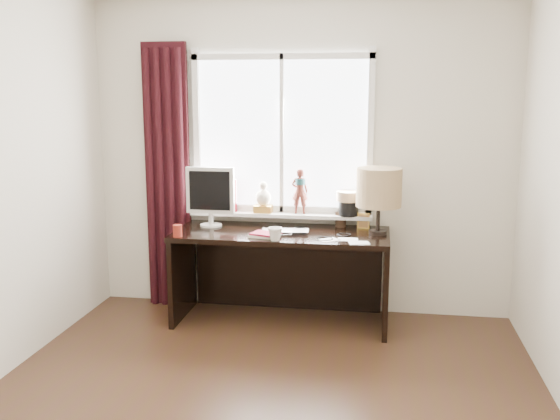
% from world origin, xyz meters
% --- Properties ---
extents(wall_back, '(3.50, 0.00, 2.60)m').
position_xyz_m(wall_back, '(0.00, 2.00, 1.30)').
color(wall_back, beige).
rests_on(wall_back, ground).
extents(wall_front, '(3.50, 0.00, 2.60)m').
position_xyz_m(wall_front, '(0.00, -2.00, 1.30)').
color(wall_front, beige).
rests_on(wall_front, ground).
extents(laptop, '(0.39, 0.27, 0.03)m').
position_xyz_m(laptop, '(-0.06, 1.58, 0.76)').
color(laptop, silver).
rests_on(laptop, desk).
extents(mug, '(0.15, 0.15, 0.11)m').
position_xyz_m(mug, '(-0.10, 1.33, 0.80)').
color(mug, white).
rests_on(mug, desk).
extents(red_cup, '(0.07, 0.07, 0.09)m').
position_xyz_m(red_cup, '(-0.86, 1.34, 0.80)').
color(red_cup, maroon).
rests_on(red_cup, desk).
extents(window, '(1.52, 0.22, 1.40)m').
position_xyz_m(window, '(-0.14, 1.95, 1.30)').
color(window, white).
rests_on(window, ground).
extents(curtain, '(0.38, 0.09, 2.25)m').
position_xyz_m(curtain, '(-1.13, 1.91, 1.12)').
color(curtain, black).
rests_on(curtain, floor).
extents(desk, '(1.70, 0.70, 0.75)m').
position_xyz_m(desk, '(-0.10, 1.73, 0.51)').
color(desk, black).
rests_on(desk, floor).
extents(monitor, '(0.40, 0.18, 0.49)m').
position_xyz_m(monitor, '(-0.71, 1.75, 1.03)').
color(monitor, beige).
rests_on(monitor, desk).
extents(notebook_stack, '(0.25, 0.21, 0.03)m').
position_xyz_m(notebook_stack, '(-0.20, 1.44, 0.77)').
color(notebook_stack, beige).
rests_on(notebook_stack, desk).
extents(brush_holder, '(0.09, 0.09, 0.25)m').
position_xyz_m(brush_holder, '(0.35, 1.90, 0.81)').
color(brush_holder, black).
rests_on(brush_holder, desk).
extents(icon_frame, '(0.10, 0.04, 0.13)m').
position_xyz_m(icon_frame, '(0.54, 1.85, 0.81)').
color(icon_frame, gold).
rests_on(icon_frame, desk).
extents(table_lamp, '(0.35, 0.35, 0.52)m').
position_xyz_m(table_lamp, '(0.66, 1.67, 1.11)').
color(table_lamp, black).
rests_on(table_lamp, desk).
extents(loose_papers, '(0.41, 0.22, 0.00)m').
position_xyz_m(loose_papers, '(0.42, 1.40, 0.75)').
color(loose_papers, white).
rests_on(loose_papers, desk).
extents(desk_cables, '(0.49, 0.47, 0.01)m').
position_xyz_m(desk_cables, '(0.24, 1.57, 0.75)').
color(desk_cables, black).
rests_on(desk_cables, desk).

